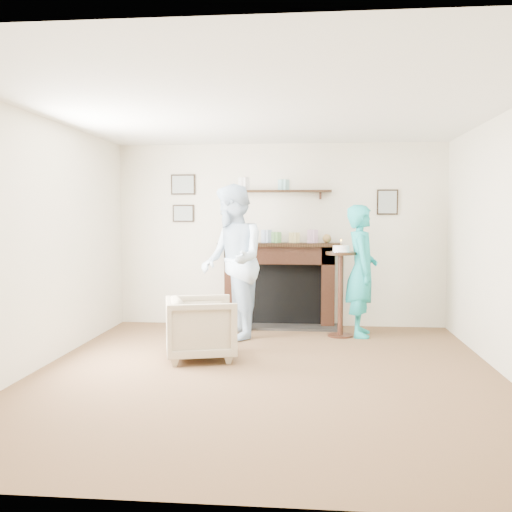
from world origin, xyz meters
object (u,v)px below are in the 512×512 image
Objects in this scene: armchair at (201,358)px; woman at (361,336)px; pedestal_table at (341,277)px; man at (232,338)px.

woman is (1.79, 1.33, 0.00)m from armchair.
woman is 1.35× the size of pedestal_table.
man is 1.15× the size of woman.
pedestal_table reaches higher than man.
pedestal_table is (1.34, 0.23, 0.75)m from man.
man reaches higher than woman.
woman is at bearing 14.21° from pedestal_table.
pedestal_table reaches higher than armchair.
armchair is at bearing -30.91° from man.
man is at bearing -25.72° from armchair.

